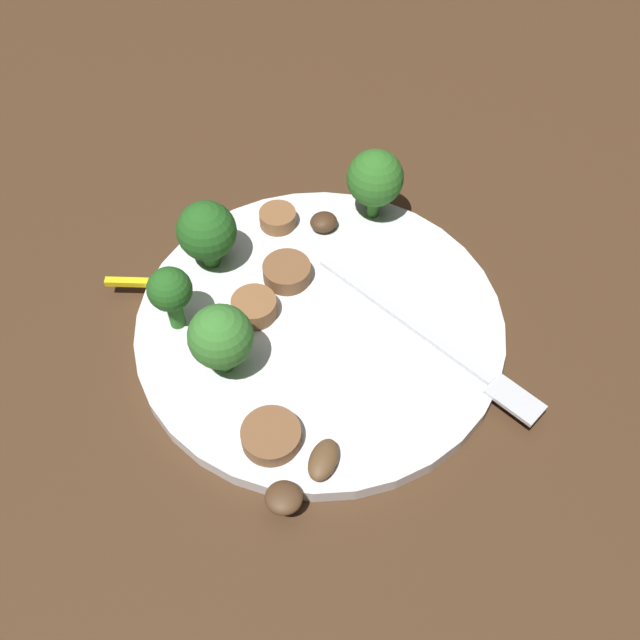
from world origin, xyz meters
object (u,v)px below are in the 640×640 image
at_px(plate, 320,325).
at_px(mushroom_3, 284,498).
at_px(broccoli_floret_2, 375,179).
at_px(sausage_slice_1, 254,307).
at_px(mushroom_0, 323,460).
at_px(mushroom_5, 324,222).
at_px(broccoli_floret_3, 170,292).
at_px(broccoli_floret_1, 221,337).
at_px(sausage_slice_2, 278,218).
at_px(pepper_strip_1, 132,282).
at_px(sausage_slice_3, 293,269).
at_px(fork, 440,345).
at_px(sausage_slice_0, 271,436).
at_px(broccoli_floret_0, 207,232).

xyz_separation_m(plate, mushroom_3, (0.10, -0.08, 0.01)).
relative_size(broccoli_floret_2, sausage_slice_1, 1.87).
height_order(mushroom_0, mushroom_5, mushroom_5).
distance_m(broccoli_floret_3, mushroom_0, 0.14).
relative_size(broccoli_floret_3, sausage_slice_1, 1.66).
bearing_deg(broccoli_floret_1, sausage_slice_1, 127.58).
xyz_separation_m(broccoli_floret_3, sausage_slice_1, (0.02, 0.05, -0.03)).
distance_m(broccoli_floret_2, mushroom_0, 0.21).
relative_size(broccoli_floret_1, sausage_slice_2, 1.97).
xyz_separation_m(sausage_slice_2, mushroom_0, (0.18, -0.07, -0.00)).
bearing_deg(pepper_strip_1, broccoli_floret_2, 80.08).
bearing_deg(sausage_slice_2, broccoli_floret_2, 66.28).
bearing_deg(pepper_strip_1, mushroom_5, 80.34).
xyz_separation_m(broccoli_floret_1, sausage_slice_3, (-0.04, 0.07, -0.03)).
bearing_deg(mushroom_3, pepper_strip_1, -177.25).
distance_m(plate, mushroom_0, 0.10).
relative_size(broccoli_floret_1, pepper_strip_1, 1.42).
distance_m(fork, sausage_slice_3, 0.11).
relative_size(plate, broccoli_floret_2, 4.38).
distance_m(broccoli_floret_1, sausage_slice_3, 0.09).
height_order(fork, sausage_slice_0, sausage_slice_0).
distance_m(broccoli_floret_1, pepper_strip_1, 0.10).
bearing_deg(mushroom_0, mushroom_3, -76.13).
relative_size(sausage_slice_2, pepper_strip_1, 0.72).
bearing_deg(broccoli_floret_1, mushroom_3, -8.23).
relative_size(mushroom_3, mushroom_5, 1.06).
bearing_deg(sausage_slice_2, mushroom_0, -22.30).
bearing_deg(sausage_slice_3, broccoli_floret_0, -134.33).
distance_m(mushroom_0, mushroom_3, 0.03).
xyz_separation_m(plate, fork, (0.06, 0.05, 0.01)).
distance_m(plate, pepper_strip_1, 0.13).
height_order(sausage_slice_2, mushroom_3, sausage_slice_2).
relative_size(mushroom_0, pepper_strip_1, 0.74).
xyz_separation_m(broccoli_floret_1, mushroom_5, (-0.07, 0.12, -0.03)).
bearing_deg(broccoli_floret_3, mushroom_5, 100.23).
bearing_deg(fork, broccoli_floret_2, 151.45).
bearing_deg(sausage_slice_3, mushroom_3, -32.43).
xyz_separation_m(broccoli_floret_3, mushroom_3, (0.14, -0.00, -0.03)).
relative_size(fork, broccoli_floret_1, 3.35).
bearing_deg(mushroom_0, broccoli_floret_2, 137.67).
relative_size(broccoli_floret_0, sausage_slice_0, 1.45).
bearing_deg(sausage_slice_3, pepper_strip_1, -117.71).
relative_size(sausage_slice_0, mushroom_0, 1.29).
bearing_deg(mushroom_3, fork, 105.15).
relative_size(sausage_slice_0, mushroom_3, 1.67).
distance_m(fork, sausage_slice_0, 0.13).
bearing_deg(sausage_slice_0, pepper_strip_1, -171.91).
bearing_deg(sausage_slice_3, mushroom_5, 122.97).
bearing_deg(plate, mushroom_0, -30.91).
height_order(broccoli_floret_1, mushroom_0, broccoli_floret_1).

